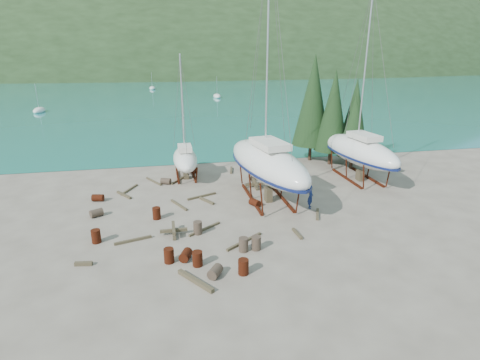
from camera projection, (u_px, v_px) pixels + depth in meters
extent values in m
plane|color=#64594F|center=(239.00, 218.00, 27.36)|extent=(600.00, 600.00, 0.00)
plane|color=teal|center=(166.00, 68.00, 319.79)|extent=(700.00, 700.00, 0.00)
ellipsoid|color=#223319|center=(166.00, 68.00, 324.44)|extent=(800.00, 360.00, 110.00)
cube|color=beige|center=(51.00, 74.00, 191.67)|extent=(6.00, 5.00, 4.00)
cube|color=#A54C2D|center=(50.00, 68.00, 190.78)|extent=(6.60, 5.60, 1.60)
cube|color=beige|center=(132.00, 73.00, 199.30)|extent=(6.00, 5.00, 4.00)
cube|color=#A54C2D|center=(131.00, 67.00, 198.41)|extent=(6.60, 5.60, 1.60)
cube|color=beige|center=(224.00, 72.00, 208.83)|extent=(6.00, 5.00, 4.00)
cube|color=#A54C2D|center=(224.00, 67.00, 207.94)|extent=(6.60, 5.60, 1.60)
cylinder|color=black|center=(330.00, 157.00, 40.63)|extent=(0.36, 0.36, 1.60)
cone|color=black|center=(333.00, 111.00, 39.03)|extent=(3.60, 3.60, 8.40)
cylinder|color=black|center=(351.00, 162.00, 39.10)|extent=(0.36, 0.36, 1.36)
cone|color=black|center=(355.00, 122.00, 37.74)|extent=(3.06, 3.06, 7.14)
cylinder|color=black|center=(310.00, 152.00, 42.16)|extent=(0.36, 0.36, 1.84)
cone|color=black|center=(313.00, 100.00, 40.33)|extent=(4.14, 4.14, 9.66)
cylinder|color=black|center=(351.00, 154.00, 42.16)|extent=(0.36, 0.36, 1.44)
cone|color=black|center=(355.00, 114.00, 40.72)|extent=(3.24, 3.24, 7.56)
ellipsoid|color=white|center=(39.00, 110.00, 77.22)|extent=(2.00, 5.00, 1.40)
cylinder|color=silver|center=(37.00, 96.00, 76.31)|extent=(0.08, 0.08, 5.00)
ellipsoid|color=white|center=(217.00, 96.00, 103.42)|extent=(2.00, 5.00, 1.40)
cylinder|color=silver|center=(217.00, 86.00, 102.51)|extent=(0.08, 0.08, 5.00)
ellipsoid|color=white|center=(152.00, 88.00, 127.83)|extent=(2.00, 5.00, 1.40)
cylinder|color=silver|center=(152.00, 80.00, 126.93)|extent=(0.08, 0.08, 5.00)
ellipsoid|color=white|center=(267.00, 163.00, 30.16)|extent=(5.61, 12.82, 2.89)
cube|color=#0E1848|center=(269.00, 177.00, 29.90)|extent=(0.62, 2.24, 1.00)
cube|color=silver|center=(270.00, 144.00, 29.04)|extent=(2.58, 4.00, 0.50)
cylinder|color=silver|center=(268.00, 45.00, 27.87)|extent=(0.14, 0.14, 14.87)
cube|color=#50150D|center=(251.00, 198.00, 30.88)|extent=(0.18, 6.82, 0.20)
cube|color=#50150D|center=(281.00, 196.00, 31.36)|extent=(0.18, 6.82, 0.20)
cube|color=brown|center=(268.00, 195.00, 30.39)|extent=(0.50, 0.80, 1.15)
ellipsoid|color=white|center=(360.00, 151.00, 35.28)|extent=(4.31, 11.03, 2.54)
cube|color=#0E1848|center=(361.00, 161.00, 35.05)|extent=(0.46, 1.95, 1.00)
cube|color=silver|center=(364.00, 136.00, 34.30)|extent=(2.07, 3.40, 0.50)
cylinder|color=silver|center=(365.00, 64.00, 33.29)|extent=(0.14, 0.14, 12.90)
cube|color=#50150D|center=(346.00, 178.00, 35.92)|extent=(0.18, 5.91, 0.20)
cube|color=#50150D|center=(367.00, 177.00, 36.33)|extent=(0.18, 5.91, 0.20)
cube|color=brown|center=(360.00, 175.00, 35.50)|extent=(0.50, 0.80, 0.97)
ellipsoid|color=white|center=(185.00, 159.00, 35.92)|extent=(2.26, 7.17, 1.84)
cube|color=#0E1848|center=(186.00, 165.00, 35.74)|extent=(0.25, 1.29, 1.00)
cube|color=silver|center=(185.00, 148.00, 35.21)|extent=(1.24, 2.15, 0.50)
cylinder|color=silver|center=(182.00, 102.00, 34.56)|extent=(0.14, 0.14, 8.60)
cube|color=#50150D|center=(178.00, 177.00, 36.33)|extent=(0.18, 3.94, 0.20)
cube|color=#50150D|center=(194.00, 176.00, 36.63)|extent=(0.18, 3.94, 0.20)
cube|color=brown|center=(186.00, 176.00, 36.11)|extent=(0.50, 0.80, 0.42)
imported|color=#121F4F|center=(310.00, 197.00, 28.99)|extent=(0.67, 0.77, 1.79)
cylinder|color=#50150D|center=(96.00, 236.00, 23.72)|extent=(0.58, 0.58, 0.88)
cylinder|color=#2D2823|center=(215.00, 272.00, 20.12)|extent=(0.97, 1.05, 0.58)
cylinder|color=#50150D|center=(98.00, 198.00, 30.49)|extent=(0.98, 0.75, 0.58)
cylinder|color=#50150D|center=(197.00, 259.00, 21.11)|extent=(0.58, 0.58, 0.88)
cylinder|color=#50150D|center=(192.00, 170.00, 37.74)|extent=(0.96, 0.72, 0.58)
cylinder|color=#2D2823|center=(256.00, 243.00, 22.87)|extent=(0.58, 0.58, 0.88)
cylinder|color=#50150D|center=(255.00, 203.00, 29.47)|extent=(0.94, 1.05, 0.58)
cylinder|color=#50150D|center=(243.00, 267.00, 20.31)|extent=(0.58, 0.58, 0.88)
cylinder|color=#50150D|center=(157.00, 213.00, 27.15)|extent=(0.58, 0.58, 0.88)
cylinder|color=#2D2823|center=(166.00, 181.00, 34.47)|extent=(1.04, 0.88, 0.58)
cylinder|color=#50150D|center=(169.00, 256.00, 21.44)|extent=(0.58, 0.58, 0.88)
cylinder|color=#2D2823|center=(252.00, 177.00, 35.55)|extent=(0.60, 0.89, 0.58)
cylinder|color=#50150D|center=(186.00, 255.00, 21.78)|extent=(0.87, 1.03, 0.58)
cylinder|color=#2D2823|center=(96.00, 213.00, 27.59)|extent=(1.05, 0.94, 0.58)
cylinder|color=#2D2823|center=(198.00, 228.00, 24.87)|extent=(0.58, 0.58, 0.88)
cylinder|color=#2D2823|center=(243.00, 245.00, 22.68)|extent=(0.58, 0.58, 0.88)
cube|color=brown|center=(154.00, 181.00, 35.11)|extent=(1.46, 2.49, 0.14)
cube|color=brown|center=(317.00, 214.00, 27.84)|extent=(0.92, 1.81, 0.19)
cube|color=brown|center=(124.00, 195.00, 31.66)|extent=(1.36, 1.93, 0.19)
cube|color=brown|center=(205.00, 229.00, 25.52)|extent=(2.33, 1.76, 0.15)
cube|color=brown|center=(244.00, 241.00, 23.81)|extent=(2.64, 1.94, 0.16)
cube|color=brown|center=(231.00, 170.00, 38.45)|extent=(0.59, 2.03, 0.19)
cube|color=brown|center=(297.00, 234.00, 24.85)|extent=(0.26, 1.48, 0.17)
cube|color=brown|center=(207.00, 201.00, 30.39)|extent=(1.09, 1.64, 0.19)
cube|color=brown|center=(178.00, 181.00, 35.32)|extent=(1.33, 1.94, 0.15)
cube|color=brown|center=(202.00, 196.00, 31.40)|extent=(2.52, 1.20, 0.16)
cube|color=brown|center=(179.00, 205.00, 29.59)|extent=(1.22, 2.40, 0.15)
cube|color=brown|center=(133.00, 240.00, 23.97)|extent=(2.32, 0.81, 0.17)
cube|color=brown|center=(84.00, 264.00, 21.23)|extent=(1.01, 0.35, 0.22)
cube|color=brown|center=(129.00, 190.00, 32.96)|extent=(1.31, 2.49, 0.15)
cube|color=brown|center=(195.00, 281.00, 19.62)|extent=(1.74, 2.34, 0.23)
cube|color=brown|center=(174.00, 233.00, 24.87)|extent=(0.20, 1.80, 0.20)
cube|color=brown|center=(174.00, 230.00, 24.81)|extent=(1.80, 0.20, 0.20)
cube|color=brown|center=(174.00, 228.00, 24.75)|extent=(0.20, 1.80, 0.20)
cube|color=brown|center=(255.00, 186.00, 33.72)|extent=(0.20, 1.80, 0.20)
cube|color=brown|center=(255.00, 184.00, 33.66)|extent=(1.80, 0.20, 0.20)
cube|color=brown|center=(255.00, 182.00, 33.59)|extent=(0.20, 1.80, 0.20)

